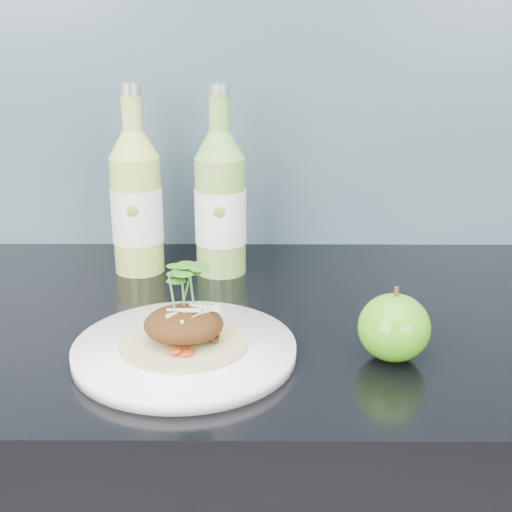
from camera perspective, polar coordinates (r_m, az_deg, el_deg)
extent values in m
cube|color=#719BB2|center=(1.14, -1.54, 18.02)|extent=(4.00, 0.02, 0.70)
cylinder|color=white|center=(0.81, -5.73, -7.53)|extent=(0.32, 0.32, 0.02)
cylinder|color=tan|center=(0.81, -5.75, -6.90)|extent=(0.14, 0.14, 0.00)
ellipsoid|color=#4F2B0E|center=(0.80, -5.80, -5.47)|extent=(0.09, 0.08, 0.04)
ellipsoid|color=#3B9910|center=(0.81, 10.98, -5.64)|extent=(0.08, 0.08, 0.08)
cylinder|color=#472D14|center=(0.79, 11.17, -2.94)|extent=(0.01, 0.00, 0.01)
cylinder|color=#B2C652|center=(1.06, -9.48, 3.24)|extent=(0.08, 0.08, 0.17)
cone|color=#B2C652|center=(1.04, -9.79, 8.84)|extent=(0.07, 0.07, 0.04)
cylinder|color=#B2C652|center=(1.03, -9.93, 11.27)|extent=(0.03, 0.03, 0.05)
cylinder|color=silver|center=(1.03, -10.03, 13.07)|extent=(0.03, 0.03, 0.02)
cylinder|color=white|center=(1.06, -9.48, 3.27)|extent=(0.09, 0.09, 0.08)
ellipsoid|color=#59A533|center=(1.02, -9.87, 3.56)|extent=(0.02, 0.00, 0.02)
cylinder|color=#7AAC47|center=(1.04, -2.85, 3.20)|extent=(0.07, 0.07, 0.17)
cone|color=#7AAC47|center=(1.02, -2.94, 8.90)|extent=(0.07, 0.07, 0.04)
cylinder|color=#7AAC47|center=(1.01, -2.99, 11.38)|extent=(0.03, 0.03, 0.05)
cylinder|color=silver|center=(1.01, -3.02, 13.22)|extent=(0.03, 0.03, 0.02)
cylinder|color=white|center=(1.04, -2.85, 3.23)|extent=(0.08, 0.08, 0.08)
ellipsoid|color=#59A533|center=(1.00, -2.98, 3.52)|extent=(0.02, 0.00, 0.02)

